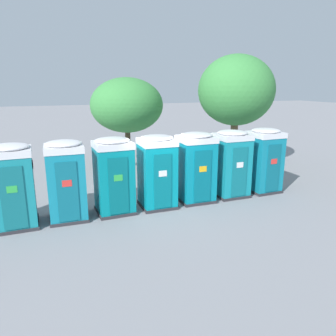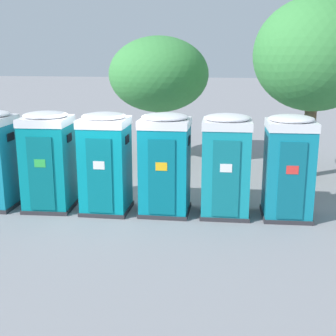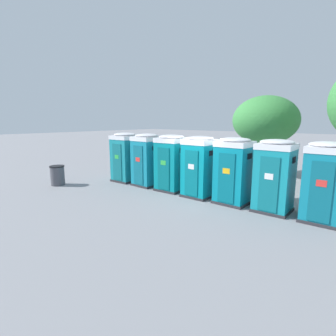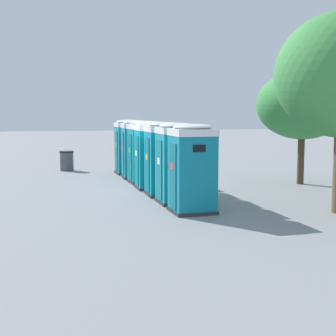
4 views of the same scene
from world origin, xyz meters
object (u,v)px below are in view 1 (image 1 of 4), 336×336
(portapotty_0, at_px, (13,186))
(portapotty_6, at_px, (264,160))
(street_tree_1, at_px, (236,91))
(portapotty_1, at_px, (66,180))
(portapotty_3, at_px, (157,171))
(street_tree_0, at_px, (127,105))
(portapotty_4, at_px, (196,167))
(portapotty_5, at_px, (231,163))
(portapotty_2, at_px, (114,175))

(portapotty_0, xyz_separation_m, portapotty_6, (9.05, 0.27, 0.00))
(portapotty_0, relative_size, street_tree_1, 0.45)
(portapotty_1, distance_m, portapotty_3, 3.02)
(portapotty_3, relative_size, street_tree_0, 0.56)
(portapotty_6, bearing_deg, portapotty_1, -178.42)
(portapotty_4, relative_size, portapotty_6, 1.00)
(portapotty_3, height_order, portapotty_5, same)
(portapotty_0, height_order, portapotty_3, same)
(portapotty_0, distance_m, portapotty_1, 1.51)
(portapotty_6, bearing_deg, portapotty_4, -178.40)
(portapotty_2, xyz_separation_m, street_tree_0, (1.94, 6.03, 1.88))
(portapotty_6, xyz_separation_m, street_tree_1, (1.09, 4.05, 2.59))
(portapotty_5, bearing_deg, portapotty_3, -177.45)
(portapotty_2, bearing_deg, portapotty_5, 1.72)
(portapotty_4, height_order, street_tree_1, street_tree_1)
(portapotty_1, xyz_separation_m, portapotty_2, (1.51, 0.04, -0.00))
(portapotty_4, height_order, portapotty_5, same)
(portapotty_5, bearing_deg, portapotty_4, -177.87)
(portapotty_5, xyz_separation_m, portapotty_6, (1.51, 0.03, 0.00))
(portapotty_0, xyz_separation_m, portapotty_1, (1.51, 0.06, 0.00))
(street_tree_1, bearing_deg, portapotty_2, -149.39)
(portapotty_2, height_order, portapotty_6, same)
(portapotty_5, bearing_deg, portapotty_2, -178.28)
(portapotty_2, xyz_separation_m, street_tree_1, (7.12, 4.21, 2.59))
(portapotty_6, relative_size, street_tree_0, 0.56)
(street_tree_1, bearing_deg, portapotty_5, -122.51)
(portapotty_4, bearing_deg, portapotty_1, -178.44)
(portapotty_0, height_order, portapotty_5, same)
(portapotty_0, relative_size, portapotty_1, 1.00)
(street_tree_0, bearing_deg, portapotty_4, -79.77)
(portapotty_3, height_order, street_tree_0, street_tree_0)
(portapotty_0, relative_size, portapotty_3, 1.00)
(portapotty_1, relative_size, street_tree_1, 0.45)
(portapotty_6, relative_size, street_tree_1, 0.45)
(portapotty_3, bearing_deg, portapotty_1, -179.14)
(portapotty_2, distance_m, portapotty_6, 6.03)
(portapotty_2, xyz_separation_m, portapotty_3, (1.51, 0.00, 0.00))
(portapotty_3, xyz_separation_m, portapotty_5, (3.01, 0.13, -0.00))
(portapotty_3, relative_size, street_tree_1, 0.45)
(portapotty_4, bearing_deg, portapotty_3, -177.03)
(portapotty_4, relative_size, street_tree_1, 0.45)
(portapotty_0, relative_size, portapotty_6, 1.00)
(portapotty_0, relative_size, portapotty_5, 1.00)
(portapotty_1, bearing_deg, portapotty_4, 1.56)
(portapotty_0, height_order, portapotty_1, same)
(portapotty_2, distance_m, portapotty_3, 1.51)
(portapotty_3, bearing_deg, street_tree_0, 85.88)
(portapotty_5, bearing_deg, portapotty_1, -178.29)
(portapotty_1, distance_m, portapotty_6, 7.54)
(portapotty_4, distance_m, street_tree_0, 6.33)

